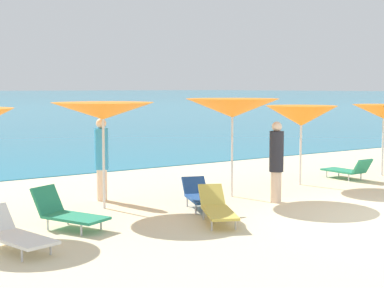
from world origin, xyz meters
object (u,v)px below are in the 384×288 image
lounge_chair_2 (217,207)px  beachgoer_2 (276,159)px  beachgoer_0 (102,156)px  umbrella_3 (232,108)px  umbrella_4 (301,116)px  lounge_chair_5 (348,170)px  lounge_chair_3 (200,195)px  lounge_chair_4 (67,212)px  umbrella_2 (103,111)px  umbrella_5 (384,112)px  lounge_chair_0 (14,234)px

lounge_chair_2 → beachgoer_2: 2.54m
lounge_chair_2 → beachgoer_2: (2.29, 0.83, 0.70)m
beachgoer_0 → beachgoer_2: beachgoer_0 is taller
umbrella_3 → lounge_chair_2: 3.28m
umbrella_4 → lounge_chair_5: size_ratio=1.50×
lounge_chair_3 → lounge_chair_4: (-3.12, -0.15, 0.03)m
lounge_chair_4 → umbrella_4: bearing=-15.6°
umbrella_2 → lounge_chair_5: bearing=-1.8°
umbrella_5 → lounge_chair_5: (-1.42, 0.08, -1.62)m
lounge_chair_0 → lounge_chair_3: size_ratio=1.13×
umbrella_2 → beachgoer_2: size_ratio=1.24×
umbrella_2 → umbrella_4: (5.73, -0.15, -0.25)m
lounge_chair_2 → lounge_chair_4: lounge_chair_4 is taller
beachgoer_2 → umbrella_3: bearing=40.0°
lounge_chair_2 → beachgoer_0: bearing=131.5°
umbrella_5 → lounge_chair_3: umbrella_5 is taller
lounge_chair_3 → beachgoer_0: bearing=145.4°
umbrella_3 → beachgoer_0: 3.27m
lounge_chair_4 → beachgoer_2: (4.92, -0.30, 0.68)m
lounge_chair_4 → lounge_chair_5: (8.89, 1.05, -0.04)m
umbrella_5 → lounge_chair_4: bearing=-174.6°
umbrella_4 → lounge_chair_3: bearing=-166.2°
lounge_chair_5 → umbrella_4: bearing=-3.8°
umbrella_3 → lounge_chair_2: umbrella_3 is taller
lounge_chair_2 → beachgoer_0: 3.45m
lounge_chair_2 → lounge_chair_3: lounge_chair_2 is taller
lounge_chair_4 → beachgoer_2: bearing=-28.2°
lounge_chair_0 → umbrella_5: bearing=-4.9°
umbrella_2 → umbrella_5: (8.93, -0.31, -0.21)m
lounge_chair_3 → lounge_chair_5: (5.77, 0.89, -0.01)m
lounge_chair_4 → umbrella_3: bearing=-14.4°
lounge_chair_3 → beachgoer_0: size_ratio=0.79×
umbrella_2 → lounge_chair_2: 3.27m
lounge_chair_3 → umbrella_3: bearing=45.3°
umbrella_5 → lounge_chair_5: umbrella_5 is taller
beachgoer_0 → umbrella_2: bearing=-33.2°
umbrella_3 → umbrella_4: (2.58, 0.31, -0.27)m
lounge_chair_4 → lounge_chair_5: lounge_chair_4 is taller
lounge_chair_3 → umbrella_4: bearing=33.6°
beachgoer_2 → umbrella_4: bearing=-36.1°
lounge_chair_2 → lounge_chair_4: size_ratio=1.13×
umbrella_4 → umbrella_5: umbrella_4 is taller
umbrella_5 → umbrella_3: bearing=-178.5°
lounge_chair_2 → lounge_chair_5: bearing=45.0°
umbrella_2 → lounge_chair_4: umbrella_2 is taller
umbrella_5 → lounge_chair_2: umbrella_5 is taller
lounge_chair_2 → beachgoer_2: beachgoer_2 is taller
umbrella_2 → umbrella_5: size_ratio=1.09×
umbrella_3 → beachgoer_2: 1.65m
umbrella_5 → beachgoer_2: bearing=-166.7°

